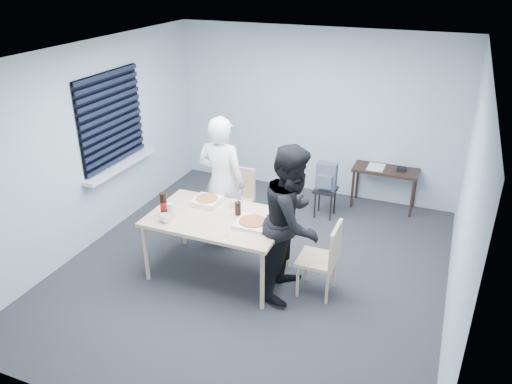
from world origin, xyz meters
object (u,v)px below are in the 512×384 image
at_px(person_black, 292,222).
at_px(side_table, 385,174).
at_px(stool, 325,196).
at_px(person_white, 222,183).
at_px(chair_far, 238,195).
at_px(chair_right, 325,255).
at_px(mug_a, 165,218).
at_px(soda_bottle, 164,204).
at_px(dining_table, 218,221).
at_px(backpack, 326,177).
at_px(mug_b, 233,203).

distance_m(person_black, side_table, 2.62).
bearing_deg(stool, person_white, -129.69).
bearing_deg(chair_far, chair_right, -34.34).
bearing_deg(chair_far, stool, 37.93).
relative_size(chair_far, chair_right, 1.00).
bearing_deg(side_table, chair_right, -96.12).
distance_m(mug_a, soda_bottle, 0.20).
bearing_deg(dining_table, chair_far, 102.37).
relative_size(dining_table, mug_a, 12.90).
distance_m(stool, backpack, 0.31).
distance_m(chair_right, mug_a, 1.85).
distance_m(dining_table, side_table, 2.98).
distance_m(chair_far, person_black, 1.63).
bearing_deg(person_white, backpack, -129.96).
xyz_separation_m(side_table, stool, (-0.75, -0.61, -0.23)).
bearing_deg(mug_a, person_white, 76.67).
xyz_separation_m(chair_right, stool, (-0.48, 1.85, -0.18)).
relative_size(backpack, mug_b, 4.03).
height_order(chair_far, mug_a, chair_far).
relative_size(chair_right, side_table, 0.93).
bearing_deg(soda_bottle, mug_a, -54.69).
relative_size(person_black, mug_b, 17.70).
height_order(chair_right, soda_bottle, soda_bottle).
height_order(chair_right, stool, chair_right).
bearing_deg(person_black, stool, 3.27).
xyz_separation_m(chair_right, mug_a, (-1.77, -0.41, 0.31)).
height_order(dining_table, stool, dining_table).
bearing_deg(mug_b, person_black, -18.53).
distance_m(chair_far, side_table, 2.28).
bearing_deg(stool, chair_right, -75.32).
bearing_deg(dining_table, mug_a, -146.25).
xyz_separation_m(chair_far, chair_right, (1.52, -1.04, 0.00)).
xyz_separation_m(person_white, person_black, (1.17, -0.64, 0.00)).
bearing_deg(dining_table, stool, 67.63).
distance_m(dining_table, backpack, 2.08).
bearing_deg(dining_table, soda_bottle, -162.92).
xyz_separation_m(stool, backpack, (0.00, -0.01, 0.31)).
xyz_separation_m(person_black, backpack, (-0.11, 1.90, -0.25)).
relative_size(chair_right, person_white, 0.50).
bearing_deg(chair_far, soda_bottle, -105.24).
distance_m(chair_far, chair_right, 1.85).
bearing_deg(chair_far, dining_table, -77.63).
height_order(side_table, soda_bottle, soda_bottle).
height_order(dining_table, chair_right, chair_right).
relative_size(backpack, soda_bottle, 1.45).
height_order(chair_right, person_white, person_white).
height_order(chair_right, backpack, chair_right).
distance_m(dining_table, chair_far, 1.16).
height_order(dining_table, side_table, dining_table).
bearing_deg(chair_far, mug_a, -99.82).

